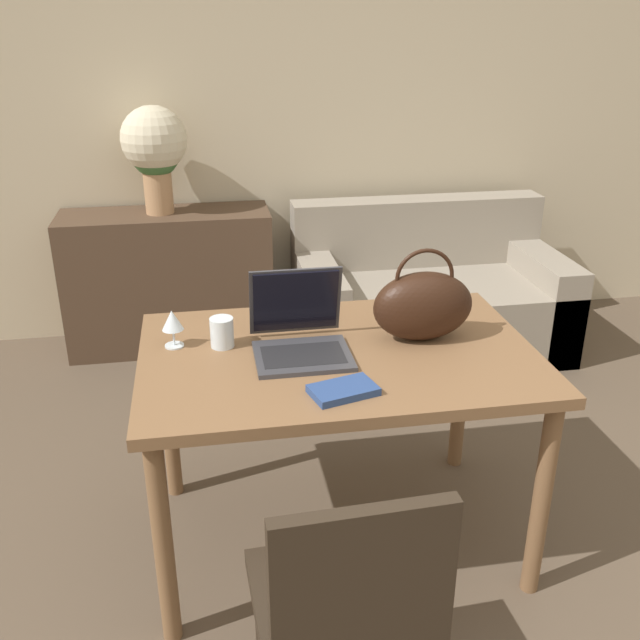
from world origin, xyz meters
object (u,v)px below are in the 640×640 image
at_px(laptop, 299,330).
at_px(wine_glass, 172,322).
at_px(couch, 427,300).
at_px(drinking_glass, 222,332).
at_px(handbag, 423,305).
at_px(flower_vase, 154,148).
at_px(chair, 348,606).

xyz_separation_m(laptop, wine_glass, (-0.42, 0.09, 0.02)).
bearing_deg(couch, wine_glass, -133.97).
bearing_deg(drinking_glass, wine_glass, 170.85).
relative_size(wine_glass, handbag, 0.38).
xyz_separation_m(drinking_glass, handbag, (0.69, -0.06, 0.08)).
distance_m(couch, wine_glass, 2.09).
height_order(couch, flower_vase, flower_vase).
bearing_deg(wine_glass, chair, -67.16).
relative_size(drinking_glass, wine_glass, 0.78).
bearing_deg(drinking_glass, flower_vase, 98.60).
relative_size(laptop, drinking_glass, 3.18).
bearing_deg(flower_vase, chair, -79.27).
bearing_deg(drinking_glass, laptop, -13.74).
distance_m(laptop, flower_vase, 1.90).
distance_m(chair, couch, 2.61).
xyz_separation_m(couch, wine_glass, (-1.39, -1.44, 0.59)).
height_order(laptop, flower_vase, flower_vase).
bearing_deg(chair, laptop, 86.59).
bearing_deg(chair, couch, 65.19).
distance_m(chair, laptop, 0.95).
relative_size(laptop, wine_glass, 2.48).
relative_size(couch, drinking_glass, 14.52).
distance_m(couch, laptop, 1.90).
distance_m(couch, flower_vase, 1.75).
bearing_deg(drinking_glass, handbag, -4.79).
distance_m(handbag, flower_vase, 2.04).
distance_m(drinking_glass, handbag, 0.69).
relative_size(chair, couch, 0.59).
bearing_deg(handbag, laptop, -179.31).
height_order(chair, wine_glass, wine_glass).
relative_size(chair, wine_glass, 6.68).
xyz_separation_m(chair, wine_glass, (-0.41, 0.97, 0.37)).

